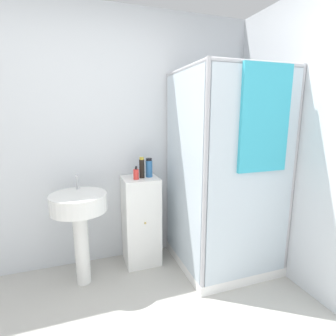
{
  "coord_description": "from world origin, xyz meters",
  "views": [
    {
      "loc": [
        -0.12,
        -0.95,
        1.52
      ],
      "look_at": [
        0.61,
        1.13,
        1.05
      ],
      "focal_mm": 28.0,
      "sensor_mm": 36.0,
      "label": 1
    }
  ],
  "objects_px": {
    "soap_dispenser": "(136,174)",
    "shampoo_bottle_tall_black": "(142,168)",
    "sink": "(79,214)",
    "shampoo_bottle_blue": "(149,168)"
  },
  "relations": [
    {
      "from": "soap_dispenser",
      "to": "shampoo_bottle_tall_black",
      "type": "distance_m",
      "value": 0.09
    },
    {
      "from": "soap_dispenser",
      "to": "shampoo_bottle_tall_black",
      "type": "xyz_separation_m",
      "value": [
        0.07,
        0.04,
        0.05
      ]
    },
    {
      "from": "shampoo_bottle_tall_black",
      "to": "shampoo_bottle_blue",
      "type": "distance_m",
      "value": 0.08
    },
    {
      "from": "sink",
      "to": "shampoo_bottle_tall_black",
      "type": "xyz_separation_m",
      "value": [
        0.6,
        0.16,
        0.33
      ]
    },
    {
      "from": "shampoo_bottle_blue",
      "to": "shampoo_bottle_tall_black",
      "type": "bearing_deg",
      "value": -166.79
    },
    {
      "from": "sink",
      "to": "shampoo_bottle_blue",
      "type": "bearing_deg",
      "value": 14.65
    },
    {
      "from": "sink",
      "to": "soap_dispenser",
      "type": "xyz_separation_m",
      "value": [
        0.53,
        0.12,
        0.29
      ]
    },
    {
      "from": "soap_dispenser",
      "to": "shampoo_bottle_tall_black",
      "type": "height_order",
      "value": "shampoo_bottle_tall_black"
    },
    {
      "from": "shampoo_bottle_tall_black",
      "to": "shampoo_bottle_blue",
      "type": "bearing_deg",
      "value": 13.21
    },
    {
      "from": "shampoo_bottle_tall_black",
      "to": "shampoo_bottle_blue",
      "type": "relative_size",
      "value": 1.09
    }
  ]
}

